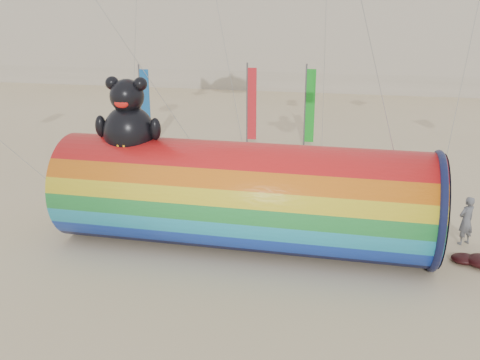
# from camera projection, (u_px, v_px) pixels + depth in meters

# --- Properties ---
(ground) EXTENTS (160.00, 160.00, 0.00)m
(ground) POSITION_uv_depth(u_px,v_px,m) (217.00, 255.00, 19.20)
(ground) COLOR #CCB58C
(ground) RESTS_ON ground
(windsock_assembly) EXTENTS (13.53, 4.12, 6.24)m
(windsock_assembly) POSITION_uv_depth(u_px,v_px,m) (243.00, 193.00, 19.32)
(windsock_assembly) COLOR red
(windsock_assembly) RESTS_ON ground
(kite_handler) EXTENTS (0.82, 0.77, 1.88)m
(kite_handler) POSITION_uv_depth(u_px,v_px,m) (466.00, 221.00, 19.82)
(kite_handler) COLOR slate
(kite_handler) RESTS_ON ground
(festival_banners) EXTENTS (10.46, 2.41, 5.20)m
(festival_banners) POSITION_uv_depth(u_px,v_px,m) (235.00, 106.00, 32.97)
(festival_banners) COLOR #59595E
(festival_banners) RESTS_ON ground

